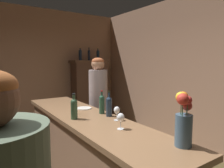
% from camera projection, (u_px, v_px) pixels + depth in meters
% --- Properties ---
extents(wall_back, '(5.71, 0.12, 2.93)m').
position_uv_depth(wall_back, '(4.00, 71.00, 4.52)').
color(wall_back, tan).
rests_on(wall_back, ground).
extents(wall_right, '(0.12, 6.66, 2.93)m').
position_uv_depth(wall_right, '(224.00, 74.00, 3.37)').
color(wall_right, tan).
rests_on(wall_right, ground).
extents(bar_counter, '(0.61, 2.79, 1.05)m').
position_uv_depth(bar_counter, '(88.00, 159.00, 2.41)').
color(bar_counter, '#8D664C').
rests_on(bar_counter, ground).
extents(display_cabinet, '(0.99, 0.44, 1.71)m').
position_uv_depth(display_cabinet, '(90.00, 91.00, 5.43)').
color(display_cabinet, '#503628').
rests_on(display_cabinet, ground).
extents(wine_bottle_riesling, '(0.07, 0.07, 0.28)m').
position_uv_depth(wine_bottle_riesling, '(102.00, 103.00, 2.47)').
color(wine_bottle_riesling, '#264935').
rests_on(wine_bottle_riesling, bar_counter).
extents(wine_bottle_malbec, '(0.07, 0.07, 0.29)m').
position_uv_depth(wine_bottle_malbec, '(109.00, 105.00, 2.34)').
color(wine_bottle_malbec, '#1F2E3F').
rests_on(wine_bottle_malbec, bar_counter).
extents(wine_bottle_pinot, '(0.07, 0.07, 0.28)m').
position_uv_depth(wine_bottle_pinot, '(74.00, 108.00, 2.23)').
color(wine_bottle_pinot, '#2F4930').
rests_on(wine_bottle_pinot, bar_counter).
extents(wine_glass_front, '(0.07, 0.07, 0.15)m').
position_uv_depth(wine_glass_front, '(117.00, 111.00, 2.18)').
color(wine_glass_front, white).
rests_on(wine_glass_front, bar_counter).
extents(wine_glass_mid, '(0.07, 0.07, 0.15)m').
position_uv_depth(wine_glass_mid, '(121.00, 118.00, 1.89)').
color(wine_glass_mid, white).
rests_on(wine_glass_mid, bar_counter).
extents(flower_arrangement, '(0.17, 0.12, 0.41)m').
position_uv_depth(flower_arrangement, '(184.00, 119.00, 1.50)').
color(flower_arrangement, '#3D576C').
rests_on(flower_arrangement, bar_counter).
extents(cheese_plate, '(0.20, 0.20, 0.01)m').
position_uv_depth(cheese_plate, '(84.00, 108.00, 2.73)').
color(cheese_plate, white).
rests_on(cheese_plate, bar_counter).
extents(display_bottle_left, '(0.08, 0.08, 0.32)m').
position_uv_depth(display_bottle_left, '(80.00, 54.00, 5.18)').
color(display_bottle_left, '#1D2839').
rests_on(display_bottle_left, display_cabinet).
extents(display_bottle_midleft, '(0.06, 0.06, 0.33)m').
position_uv_depth(display_bottle_midleft, '(89.00, 55.00, 5.31)').
color(display_bottle_midleft, '#1A2130').
rests_on(display_bottle_midleft, display_cabinet).
extents(display_bottle_center, '(0.08, 0.08, 0.33)m').
position_uv_depth(display_bottle_center, '(98.00, 55.00, 5.46)').
color(display_bottle_center, '#172738').
rests_on(display_bottle_center, display_cabinet).
extents(bartender, '(0.30, 0.30, 1.74)m').
position_uv_depth(bartender, '(98.00, 104.00, 3.36)').
color(bartender, brown).
rests_on(bartender, ground).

